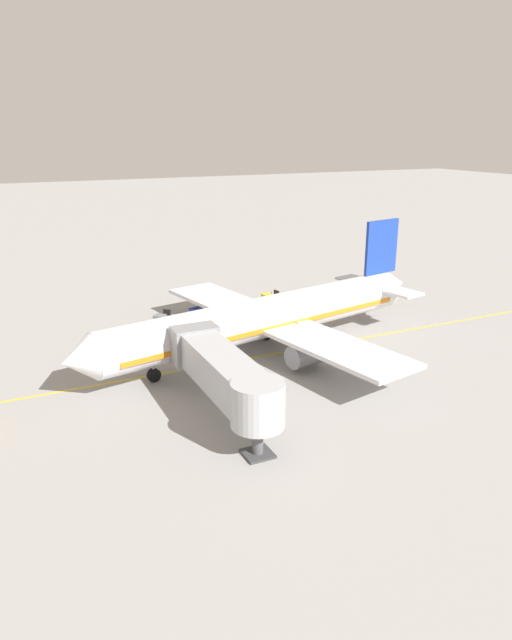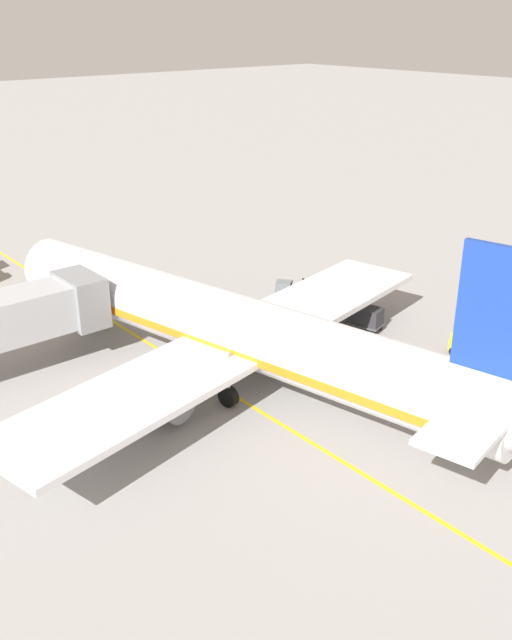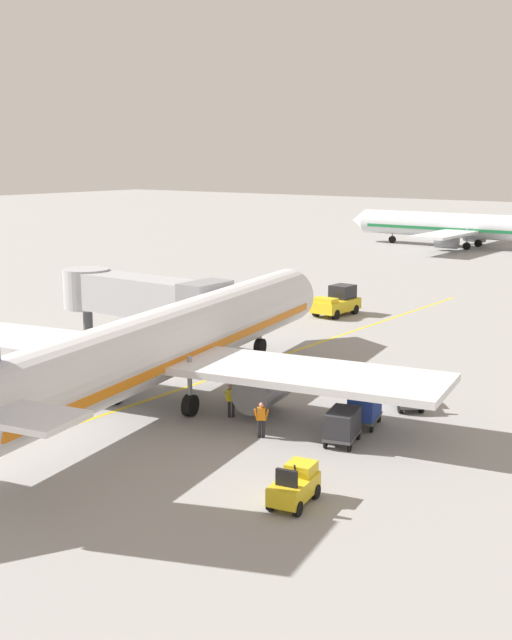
{
  "view_description": "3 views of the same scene",
  "coord_description": "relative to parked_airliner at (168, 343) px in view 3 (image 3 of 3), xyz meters",
  "views": [
    {
      "loc": [
        -43.16,
        22.34,
        19.22
      ],
      "look_at": [
        -1.03,
        2.31,
        3.85
      ],
      "focal_mm": 32.41,
      "sensor_mm": 36.0,
      "label": 1
    },
    {
      "loc": [
        -20.48,
        -27.39,
        18.85
      ],
      "look_at": [
        2.95,
        0.4,
        3.07
      ],
      "focal_mm": 39.5,
      "sensor_mm": 36.0,
      "label": 2
    },
    {
      "loc": [
        29.92,
        -30.76,
        12.9
      ],
      "look_at": [
        2.49,
        6.06,
        3.66
      ],
      "focal_mm": 45.98,
      "sensor_mm": 36.0,
      "label": 3
    }
  ],
  "objects": [
    {
      "name": "ground_plane",
      "position": [
        -1.03,
        -0.23,
        -3.19
      ],
      "size": [
        400.0,
        400.0,
        0.0
      ],
      "primitive_type": "plane",
      "color": "gray"
    },
    {
      "name": "baggage_cart_front",
      "position": [
        10.41,
        2.63,
        -2.24
      ],
      "size": [
        1.84,
        2.98,
        1.58
      ],
      "color": "#4C4C51",
      "rests_on": "ground"
    },
    {
      "name": "pushback_tractor",
      "position": [
        -5.33,
        26.08,
        -2.09
      ],
      "size": [
        2.38,
        4.49,
        2.4
      ],
      "color": "gold",
      "rests_on": "ground"
    },
    {
      "name": "gate_lead_in_line",
      "position": [
        -1.03,
        -0.23,
        -3.18
      ],
      "size": [
        0.24,
        80.0,
        0.01
      ],
      "primitive_type": "cube",
      "color": "gold",
      "rests_on": "ground"
    },
    {
      "name": "baggage_cart_second_in_train",
      "position": [
        10.86,
        -0.21,
        -2.24
      ],
      "size": [
        1.84,
        2.98,
        1.58
      ],
      "color": "#4C4C51",
      "rests_on": "ground"
    },
    {
      "name": "baggage_tug_trailing",
      "position": [
        12.77,
        -6.9,
        -2.47
      ],
      "size": [
        1.68,
        2.68,
        1.62
      ],
      "color": "gold",
      "rests_on": "ground"
    },
    {
      "name": "distant_taxiing_airliner",
      "position": [
        -17.25,
        80.07,
        -0.16
      ],
      "size": [
        35.38,
        28.57,
        10.1
      ],
      "color": "silver",
      "rests_on": "ground"
    },
    {
      "name": "parked_airliner",
      "position": [
        0.0,
        0.0,
        0.0
      ],
      "size": [
        30.44,
        37.14,
        10.63
      ],
      "color": "silver",
      "rests_on": "ground"
    },
    {
      "name": "jet_bridge",
      "position": [
        -10.45,
        8.5,
        0.27
      ],
      "size": [
        13.89,
        3.5,
        4.98
      ],
      "color": "#A8AAAF",
      "rests_on": "ground"
    },
    {
      "name": "baggage_tug_lead",
      "position": [
        10.67,
        6.59,
        -2.47
      ],
      "size": [
        2.54,
        2.68,
        1.62
      ],
      "color": "slate",
      "rests_on": "ground"
    },
    {
      "name": "ground_crew_loader",
      "position": [
        7.38,
        -1.7,
        -2.23
      ],
      "size": [
        0.64,
        0.5,
        1.69
      ],
      "color": "#232328",
      "rests_on": "ground"
    },
    {
      "name": "ground_crew_wing_walker",
      "position": [
        4.38,
        -0.17,
        -2.23
      ],
      "size": [
        0.6,
        0.55,
        1.69
      ],
      "color": "#232328",
      "rests_on": "ground"
    }
  ]
}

